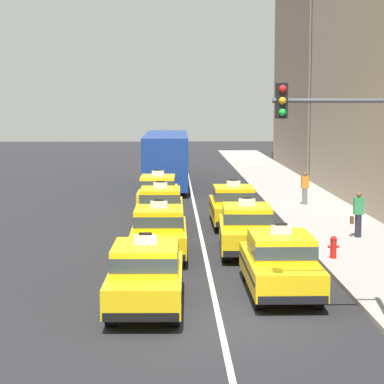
{
  "coord_description": "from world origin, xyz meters",
  "views": [
    {
      "loc": [
        -1.12,
        -17.27,
        5.2
      ],
      "look_at": [
        -0.26,
        14.99,
        1.3
      ],
      "focal_mm": 70.82,
      "sensor_mm": 36.0,
      "label": 1
    }
  ],
  "objects_px": {
    "taxi_right_second": "(247,228)",
    "bus_left_fifth": "(166,157)",
    "taxi_left_nearest": "(146,275)",
    "taxi_left_sixth": "(164,161)",
    "taxi_left_second": "(159,231)",
    "pedestrian_trailing": "(305,188)",
    "taxi_right_nearest": "(280,262)",
    "traffic_light_pole": "(356,164)",
    "taxi_left_fourth": "(158,192)",
    "taxi_left_third": "(161,207)",
    "pedestrian_near_crosswalk": "(358,214)",
    "fire_hydrant": "(333,246)",
    "taxi_right_third": "(233,205)"
  },
  "relations": [
    {
      "from": "taxi_right_second",
      "to": "bus_left_fifth",
      "type": "bearing_deg",
      "value": 98.2
    },
    {
      "from": "taxi_left_nearest",
      "to": "taxi_left_sixth",
      "type": "distance_m",
      "value": 36.22
    },
    {
      "from": "taxi_left_second",
      "to": "pedestrian_trailing",
      "type": "height_order",
      "value": "taxi_left_second"
    },
    {
      "from": "taxi_left_nearest",
      "to": "taxi_right_nearest",
      "type": "height_order",
      "value": "same"
    },
    {
      "from": "taxi_right_second",
      "to": "traffic_light_pole",
      "type": "xyz_separation_m",
      "value": [
        1.46,
        -9.13,
        2.94
      ]
    },
    {
      "from": "taxi_left_second",
      "to": "traffic_light_pole",
      "type": "bearing_deg",
      "value": -62.75
    },
    {
      "from": "taxi_left_second",
      "to": "taxi_right_second",
      "type": "bearing_deg",
      "value": 9.72
    },
    {
      "from": "taxi_left_second",
      "to": "taxi_left_sixth",
      "type": "bearing_deg",
      "value": 90.34
    },
    {
      "from": "taxi_left_fourth",
      "to": "taxi_right_second",
      "type": "bearing_deg",
      "value": -72.79
    },
    {
      "from": "taxi_left_third",
      "to": "taxi_right_second",
      "type": "height_order",
      "value": "same"
    },
    {
      "from": "pedestrian_near_crosswalk",
      "to": "taxi_right_second",
      "type": "bearing_deg",
      "value": -153.78
    },
    {
      "from": "taxi_left_second",
      "to": "pedestrian_near_crosswalk",
      "type": "bearing_deg",
      "value": 19.91
    },
    {
      "from": "taxi_left_fourth",
      "to": "bus_left_fifth",
      "type": "bearing_deg",
      "value": 88.06
    },
    {
      "from": "taxi_left_second",
      "to": "pedestrian_trailing",
      "type": "xyz_separation_m",
      "value": [
        6.95,
        11.67,
        0.08
      ]
    },
    {
      "from": "bus_left_fifth",
      "to": "fire_hydrant",
      "type": "distance_m",
      "value": 22.37
    },
    {
      "from": "taxi_left_third",
      "to": "taxi_left_sixth",
      "type": "xyz_separation_m",
      "value": [
        -0.14,
        24.13,
        0.0
      ]
    },
    {
      "from": "taxi_left_second",
      "to": "taxi_right_nearest",
      "type": "bearing_deg",
      "value": -56.34
    },
    {
      "from": "taxi_left_second",
      "to": "taxi_left_third",
      "type": "distance_m",
      "value": 5.71
    },
    {
      "from": "taxi_left_second",
      "to": "taxi_left_sixth",
      "type": "distance_m",
      "value": 29.84
    },
    {
      "from": "taxi_left_nearest",
      "to": "bus_left_fifth",
      "type": "relative_size",
      "value": 0.41
    },
    {
      "from": "taxi_left_second",
      "to": "traffic_light_pole",
      "type": "distance_m",
      "value": 10.13
    },
    {
      "from": "taxi_left_fourth",
      "to": "traffic_light_pole",
      "type": "height_order",
      "value": "traffic_light_pole"
    },
    {
      "from": "taxi_right_second",
      "to": "traffic_light_pole",
      "type": "bearing_deg",
      "value": -80.93
    },
    {
      "from": "taxi_left_sixth",
      "to": "traffic_light_pole",
      "type": "height_order",
      "value": "traffic_light_pole"
    },
    {
      "from": "taxi_right_second",
      "to": "pedestrian_trailing",
      "type": "bearing_deg",
      "value": 70.44
    },
    {
      "from": "taxi_left_second",
      "to": "traffic_light_pole",
      "type": "height_order",
      "value": "traffic_light_pole"
    },
    {
      "from": "taxi_right_nearest",
      "to": "taxi_right_third",
      "type": "distance_m",
      "value": 11.29
    },
    {
      "from": "fire_hydrant",
      "to": "taxi_left_second",
      "type": "bearing_deg",
      "value": 168.89
    },
    {
      "from": "taxi_left_second",
      "to": "pedestrian_trailing",
      "type": "relative_size",
      "value": 2.85
    },
    {
      "from": "taxi_left_sixth",
      "to": "taxi_right_third",
      "type": "height_order",
      "value": "same"
    },
    {
      "from": "taxi_left_third",
      "to": "pedestrian_trailing",
      "type": "relative_size",
      "value": 2.86
    },
    {
      "from": "bus_left_fifth",
      "to": "pedestrian_near_crosswalk",
      "type": "xyz_separation_m",
      "value": [
        7.25,
        -17.87,
        -0.82
      ]
    },
    {
      "from": "taxi_left_nearest",
      "to": "taxi_left_third",
      "type": "distance_m",
      "value": 12.1
    },
    {
      "from": "taxi_right_nearest",
      "to": "taxi_right_second",
      "type": "height_order",
      "value": "same"
    },
    {
      "from": "taxi_right_nearest",
      "to": "fire_hydrant",
      "type": "bearing_deg",
      "value": 59.69
    },
    {
      "from": "taxi_left_sixth",
      "to": "fire_hydrant",
      "type": "bearing_deg",
      "value": -79.37
    },
    {
      "from": "taxi_left_third",
      "to": "pedestrian_near_crosswalk",
      "type": "xyz_separation_m",
      "value": [
        7.39,
        -3.05,
        0.12
      ]
    },
    {
      "from": "taxi_right_second",
      "to": "taxi_left_third",
      "type": "bearing_deg",
      "value": 120.12
    },
    {
      "from": "taxi_left_nearest",
      "to": "traffic_light_pole",
      "type": "height_order",
      "value": "traffic_light_pole"
    },
    {
      "from": "traffic_light_pole",
      "to": "taxi_right_third",
      "type": "bearing_deg",
      "value": 95.56
    },
    {
      "from": "taxi_left_second",
      "to": "taxi_right_nearest",
      "type": "xyz_separation_m",
      "value": [
        3.34,
        -5.02,
        0.0
      ]
    },
    {
      "from": "taxi_left_second",
      "to": "taxi_right_second",
      "type": "xyz_separation_m",
      "value": [
        2.98,
        0.51,
        0.0
      ]
    },
    {
      "from": "bus_left_fifth",
      "to": "taxi_right_third",
      "type": "height_order",
      "value": "bus_left_fifth"
    },
    {
      "from": "taxi_right_second",
      "to": "taxi_right_nearest",
      "type": "bearing_deg",
      "value": -86.24
    },
    {
      "from": "taxi_right_third",
      "to": "pedestrian_trailing",
      "type": "height_order",
      "value": "taxi_right_third"
    },
    {
      "from": "taxi_left_third",
      "to": "pedestrian_near_crosswalk",
      "type": "bearing_deg",
      "value": -22.44
    },
    {
      "from": "pedestrian_trailing",
      "to": "traffic_light_pole",
      "type": "height_order",
      "value": "traffic_light_pole"
    },
    {
      "from": "taxi_left_fourth",
      "to": "taxi_right_nearest",
      "type": "xyz_separation_m",
      "value": [
        3.58,
        -15.91,
        0.0
      ]
    },
    {
      "from": "taxi_right_third",
      "to": "traffic_light_pole",
      "type": "distance_m",
      "value": 15.24
    },
    {
      "from": "taxi_left_second",
      "to": "bus_left_fifth",
      "type": "relative_size",
      "value": 0.41
    }
  ]
}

